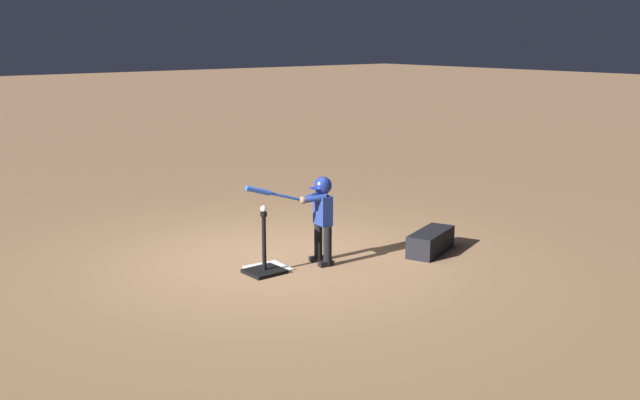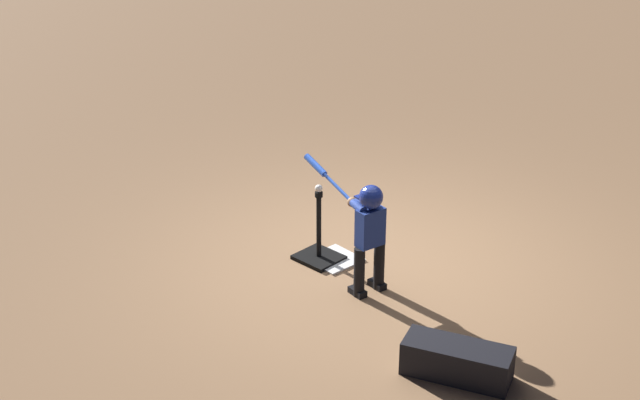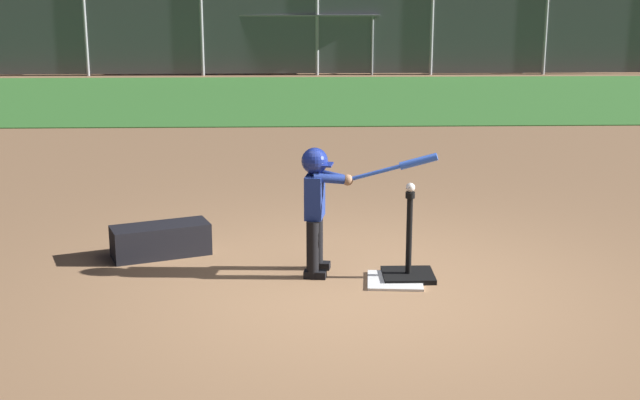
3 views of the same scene
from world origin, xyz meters
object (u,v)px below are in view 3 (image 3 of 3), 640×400
object	(u,v)px
bleachers_far_left	(63,42)
bleachers_left_center	(585,43)
bleachers_center	(296,41)
equipment_bag	(161,240)
batting_tee	(408,265)
baseball	(410,187)
batter_child	(320,195)

from	to	relation	value
bleachers_far_left	bleachers_left_center	world-z (taller)	bleachers_far_left
bleachers_center	equipment_bag	xyz separation A→B (m)	(-1.20, -14.37, -0.55)
batting_tee	bleachers_left_center	bearing A→B (deg)	67.67
baseball	equipment_bag	distance (m)	2.28
bleachers_left_center	batting_tee	bearing A→B (deg)	-112.33
batting_tee	bleachers_far_left	distance (m)	16.67
bleachers_far_left	batting_tee	bearing A→B (deg)	-66.74
batter_child	baseball	bearing A→B (deg)	-9.87
bleachers_far_left	equipment_bag	distance (m)	15.35
batting_tee	batter_child	xyz separation A→B (m)	(-0.71, 0.12, 0.56)
batting_tee	batter_child	size ratio (longest dim) A/B	0.67
batting_tee	bleachers_far_left	bearing A→B (deg)	113.26
batting_tee	baseball	size ratio (longest dim) A/B	9.76
batter_child	baseball	size ratio (longest dim) A/B	14.59
batter_child	bleachers_far_left	size ratio (longest dim) A/B	0.29
bleachers_far_left	bleachers_center	size ratio (longest dim) A/B	0.93
bleachers_far_left	equipment_bag	bearing A→B (deg)	-73.02
bleachers_center	equipment_bag	distance (m)	14.43
bleachers_center	bleachers_far_left	bearing A→B (deg)	176.94
batting_tee	baseball	distance (m)	0.65
batter_child	equipment_bag	distance (m)	1.57
batter_child	bleachers_far_left	world-z (taller)	bleachers_far_left
bleachers_far_left	bleachers_left_center	distance (m)	12.82
bleachers_far_left	baseball	bearing A→B (deg)	-66.74
baseball	bleachers_far_left	distance (m)	16.66
bleachers_far_left	equipment_bag	world-z (taller)	bleachers_far_left
batter_child	equipment_bag	xyz separation A→B (m)	(-1.38, 0.51, -0.53)
baseball	equipment_bag	size ratio (longest dim) A/B	0.09
equipment_bag	bleachers_far_left	bearing A→B (deg)	86.10
bleachers_center	equipment_bag	world-z (taller)	bleachers_center
batting_tee	bleachers_left_center	world-z (taller)	bleachers_left_center
batting_tee	baseball	world-z (taller)	baseball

